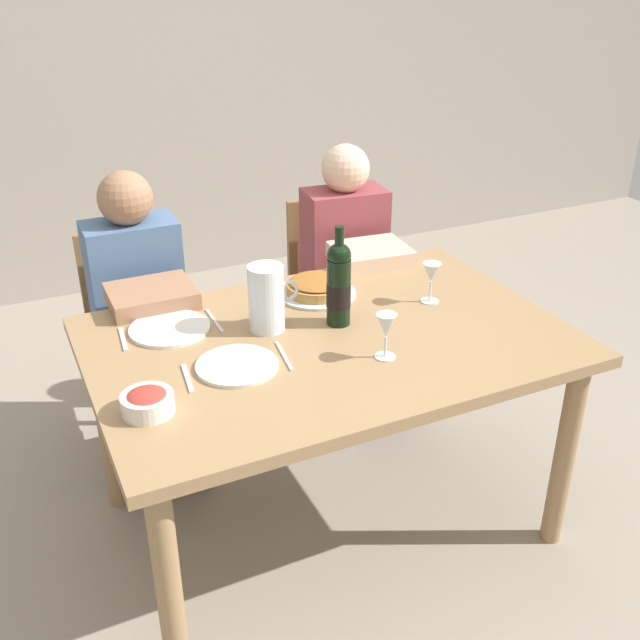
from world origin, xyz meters
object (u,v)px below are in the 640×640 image
(wine_glass_left_diner, at_px, (386,327))
(dinner_plate_left_setting, at_px, (237,366))
(chair_left, at_px, (136,324))
(salad_bowl, at_px, (147,402))
(water_pitcher, at_px, (267,302))
(dining_table, at_px, (329,361))
(diner_left, at_px, (146,321))
(dinner_plate_right_setting, at_px, (170,328))
(diner_right, at_px, (354,279))
(wine_glass_right_diner, at_px, (431,274))
(baked_tart, at_px, (317,287))
(chair_right, at_px, (333,283))
(wine_bottle, at_px, (339,284))

(wine_glass_left_diner, height_order, dinner_plate_left_setting, wine_glass_left_diner)
(chair_left, bearing_deg, salad_bowl, 81.01)
(water_pitcher, bearing_deg, dining_table, -39.35)
(wine_glass_left_diner, bearing_deg, diner_left, 123.05)
(water_pitcher, height_order, dinner_plate_right_setting, water_pitcher)
(chair_left, bearing_deg, diner_right, 166.46)
(wine_glass_right_diner, distance_m, dinner_plate_left_setting, 0.78)
(salad_bowl, distance_m, wine_glass_right_diner, 1.09)
(water_pitcher, bearing_deg, baked_tart, 33.55)
(salad_bowl, relative_size, chair_right, 0.16)
(baked_tart, bearing_deg, diner_right, 46.30)
(salad_bowl, xyz_separation_m, chair_right, (1.08, 1.07, -0.30))
(dining_table, height_order, chair_left, chair_left)
(dinner_plate_right_setting, bearing_deg, dining_table, -29.71)
(water_pitcher, bearing_deg, wine_bottle, -15.78)
(wine_glass_left_diner, bearing_deg, dining_table, 115.34)
(baked_tart, xyz_separation_m, wine_glass_left_diner, (-0.01, -0.49, 0.07))
(salad_bowl, xyz_separation_m, wine_glass_right_diner, (1.05, 0.26, 0.07))
(wine_glass_left_diner, distance_m, dinner_plate_right_setting, 0.71)
(wine_glass_right_diner, bearing_deg, wine_glass_left_diner, -141.01)
(dining_table, height_order, wine_bottle, wine_bottle)
(water_pitcher, bearing_deg, dinner_plate_left_setting, -132.27)
(dinner_plate_left_setting, height_order, diner_right, diner_right)
(water_pitcher, relative_size, chair_right, 0.25)
(wine_glass_left_diner, xyz_separation_m, diner_right, (0.35, 0.85, -0.24))
(water_pitcher, distance_m, salad_bowl, 0.56)
(dining_table, height_order, wine_glass_right_diner, wine_glass_right_diner)
(dining_table, height_order, wine_glass_left_diner, wine_glass_left_diner)
(wine_glass_left_diner, bearing_deg, diner_right, 67.88)
(diner_right, bearing_deg, chair_right, -89.04)
(baked_tart, distance_m, wine_glass_left_diner, 0.50)
(wine_glass_left_diner, bearing_deg, chair_right, 71.41)
(baked_tart, bearing_deg, wine_glass_right_diner, -33.80)
(chair_left, bearing_deg, dinner_plate_right_setting, 90.44)
(baked_tart, relative_size, diner_right, 0.24)
(dining_table, xyz_separation_m, diner_right, (0.44, 0.66, -0.05))
(wine_glass_right_diner, relative_size, chair_right, 0.17)
(dining_table, height_order, diner_right, diner_right)
(wine_glass_right_diner, bearing_deg, water_pitcher, 174.90)
(chair_left, bearing_deg, dinner_plate_left_setting, 97.51)
(wine_bottle, bearing_deg, wine_glass_left_diner, -84.29)
(dinner_plate_right_setting, distance_m, diner_left, 0.41)
(dining_table, xyz_separation_m, baked_tart, (0.10, 0.30, 0.12))
(diner_left, bearing_deg, baked_tart, 148.51)
(chair_right, bearing_deg, dinner_plate_left_setting, 56.01)
(dinner_plate_right_setting, bearing_deg, salad_bowl, -111.78)
(chair_right, bearing_deg, wine_glass_left_diner, 77.07)
(dinner_plate_left_setting, bearing_deg, dinner_plate_right_setting, 110.25)
(dining_table, relative_size, water_pitcher, 6.86)
(wine_glass_left_diner, relative_size, chair_right, 0.17)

